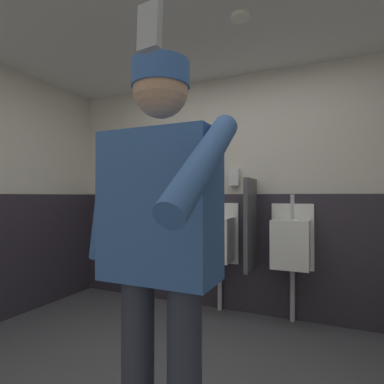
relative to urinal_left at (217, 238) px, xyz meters
name	(u,v)px	position (x,y,z in m)	size (l,w,h in m)	color
wall_back	(241,192)	(0.20, 0.22, 0.49)	(4.74, 0.12, 2.53)	beige
wainscot_band_back	(239,252)	(0.20, 0.14, -0.15)	(4.14, 0.03, 1.25)	#2D2833
downlight_far	(240,17)	(0.51, -0.93, 1.74)	(0.14, 0.14, 0.03)	white
urinal_left	(217,238)	(0.00, 0.00, 0.00)	(0.40, 0.34, 1.24)	white
urinal_middle	(291,243)	(0.75, 0.00, 0.00)	(0.40, 0.34, 1.24)	white
privacy_divider_panel	(251,224)	(0.38, -0.07, 0.17)	(0.04, 0.40, 0.90)	#4C4C51
person	(159,234)	(0.45, -1.98, 0.29)	(0.70, 0.60, 1.78)	#2D3342
cell_phone	(150,27)	(0.72, -2.48, 0.84)	(0.06, 0.02, 0.11)	#A5A8B2
soap_dispenser	(234,177)	(0.16, 0.12, 0.65)	(0.10, 0.07, 0.18)	silver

